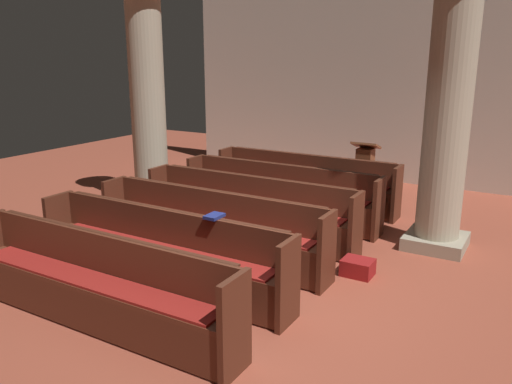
# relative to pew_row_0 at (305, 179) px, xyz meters

# --- Properties ---
(ground_plane) EXTENTS (19.20, 19.20, 0.00)m
(ground_plane) POSITION_rel_pew_row_0_xyz_m (1.03, -3.42, -0.48)
(ground_plane) COLOR #9E4733
(back_wall) EXTENTS (10.00, 0.16, 4.50)m
(back_wall) POSITION_rel_pew_row_0_xyz_m (1.03, 2.66, 1.77)
(back_wall) COLOR beige
(back_wall) RESTS_ON ground
(pew_row_0) EXTENTS (3.32, 0.46, 0.89)m
(pew_row_0) POSITION_rel_pew_row_0_xyz_m (0.00, 0.00, 0.00)
(pew_row_0) COLOR #562819
(pew_row_0) RESTS_ON ground
(pew_row_1) EXTENTS (3.32, 0.46, 0.89)m
(pew_row_1) POSITION_rel_pew_row_0_xyz_m (0.00, -0.96, 0.00)
(pew_row_1) COLOR #562819
(pew_row_1) RESTS_ON ground
(pew_row_2) EXTENTS (3.32, 0.47, 0.89)m
(pew_row_2) POSITION_rel_pew_row_0_xyz_m (0.00, -1.92, 0.00)
(pew_row_2) COLOR #562819
(pew_row_2) RESTS_ON ground
(pew_row_3) EXTENTS (3.32, 0.46, 0.89)m
(pew_row_3) POSITION_rel_pew_row_0_xyz_m (0.00, -2.88, 0.00)
(pew_row_3) COLOR #562819
(pew_row_3) RESTS_ON ground
(pew_row_4) EXTENTS (3.32, 0.46, 0.89)m
(pew_row_4) POSITION_rel_pew_row_0_xyz_m (0.00, -3.84, 0.00)
(pew_row_4) COLOR #562819
(pew_row_4) RESTS_ON ground
(pew_row_5) EXTENTS (3.32, 0.47, 0.89)m
(pew_row_5) POSITION_rel_pew_row_0_xyz_m (0.00, -4.80, 0.00)
(pew_row_5) COLOR #562819
(pew_row_5) RESTS_ON ground
(pillar_aisle_side) EXTENTS (0.85, 0.85, 3.81)m
(pillar_aisle_side) POSITION_rel_pew_row_0_xyz_m (2.44, -0.92, 1.49)
(pillar_aisle_side) COLOR #9F967E
(pillar_aisle_side) RESTS_ON ground
(pillar_far_side) EXTENTS (0.85, 0.85, 3.81)m
(pillar_far_side) POSITION_rel_pew_row_0_xyz_m (-2.39, -1.26, 1.49)
(pillar_far_side) COLOR #9F967E
(pillar_far_side) RESTS_ON ground
(lectern) EXTENTS (0.48, 0.45, 1.08)m
(lectern) POSITION_rel_pew_row_0_xyz_m (0.76, 0.96, -0.03)
(lectern) COLOR brown
(lectern) RESTS_ON ground
(hymn_book) EXTENTS (0.15, 0.22, 0.04)m
(hymn_book) POSITION_rel_pew_row_0_xyz_m (0.62, -3.65, 0.43)
(hymn_book) COLOR navy
(hymn_book) RESTS_ON pew_row_4
(kneeler_box_red) EXTENTS (0.37, 0.30, 0.20)m
(kneeler_box_red) POSITION_rel_pew_row_0_xyz_m (1.83, -2.37, -0.38)
(kneeler_box_red) COLOR maroon
(kneeler_box_red) RESTS_ON ground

